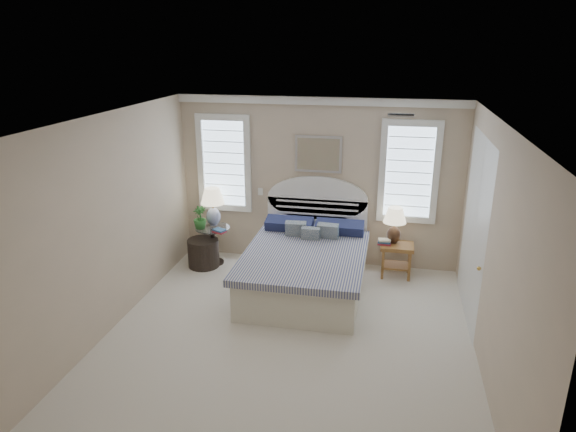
# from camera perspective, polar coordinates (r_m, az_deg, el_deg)

# --- Properties ---
(floor) EXTENTS (4.50, 5.00, 0.01)m
(floor) POSITION_cam_1_polar(r_m,az_deg,el_deg) (6.50, -0.18, -13.70)
(floor) COLOR silver
(floor) RESTS_ON ground
(ceiling) EXTENTS (4.50, 5.00, 0.01)m
(ceiling) POSITION_cam_1_polar(r_m,az_deg,el_deg) (5.53, -0.21, 10.58)
(ceiling) COLOR white
(ceiling) RESTS_ON wall_back
(wall_back) EXTENTS (4.50, 0.02, 2.70)m
(wall_back) POSITION_cam_1_polar(r_m,az_deg,el_deg) (8.22, 3.36, 3.72)
(wall_back) COLOR beige
(wall_back) RESTS_ON floor
(wall_left) EXTENTS (0.02, 5.00, 2.70)m
(wall_left) POSITION_cam_1_polar(r_m,az_deg,el_deg) (6.68, -19.45, -0.99)
(wall_left) COLOR beige
(wall_left) RESTS_ON floor
(wall_right) EXTENTS (0.02, 5.00, 2.70)m
(wall_right) POSITION_cam_1_polar(r_m,az_deg,el_deg) (5.88, 21.85, -3.98)
(wall_right) COLOR beige
(wall_right) RESTS_ON floor
(crown_molding) EXTENTS (4.50, 0.08, 0.12)m
(crown_molding) POSITION_cam_1_polar(r_m,az_deg,el_deg) (7.94, 3.50, 12.66)
(crown_molding) COLOR white
(crown_molding) RESTS_ON wall_back
(hvac_vent) EXTENTS (0.30, 0.20, 0.02)m
(hvac_vent) POSITION_cam_1_polar(r_m,az_deg,el_deg) (6.21, 12.46, 10.88)
(hvac_vent) COLOR #B2B2B2
(hvac_vent) RESTS_ON ceiling
(switch_plate) EXTENTS (0.08, 0.01, 0.12)m
(switch_plate) POSITION_cam_1_polar(r_m,az_deg,el_deg) (8.44, -3.08, 2.72)
(switch_plate) COLOR white
(switch_plate) RESTS_ON wall_back
(window_left) EXTENTS (0.90, 0.06, 1.60)m
(window_left) POSITION_cam_1_polar(r_m,az_deg,el_deg) (8.49, -7.09, 5.84)
(window_left) COLOR silver
(window_left) RESTS_ON wall_back
(window_right) EXTENTS (0.90, 0.06, 1.60)m
(window_right) POSITION_cam_1_polar(r_m,az_deg,el_deg) (8.07, 13.29, 4.78)
(window_right) COLOR silver
(window_right) RESTS_ON wall_back
(painting) EXTENTS (0.74, 0.04, 0.58)m
(painting) POSITION_cam_1_polar(r_m,az_deg,el_deg) (8.07, 3.38, 6.87)
(painting) COLOR silver
(painting) RESTS_ON wall_back
(closet_door) EXTENTS (0.02, 1.80, 2.40)m
(closet_door) POSITION_cam_1_polar(r_m,az_deg,el_deg) (7.04, 19.99, -1.36)
(closet_door) COLOR silver
(closet_door) RESTS_ON floor
(bed) EXTENTS (1.72, 2.28, 1.47)m
(bed) POSITION_cam_1_polar(r_m,az_deg,el_deg) (7.58, 2.07, -5.38)
(bed) COLOR beige
(bed) RESTS_ON floor
(side_table_left) EXTENTS (0.56, 0.56, 0.63)m
(side_table_left) POSITION_cam_1_polar(r_m,az_deg,el_deg) (8.50, -8.31, -2.80)
(side_table_left) COLOR black
(side_table_left) RESTS_ON floor
(nightstand_right) EXTENTS (0.50, 0.40, 0.53)m
(nightstand_right) POSITION_cam_1_polar(r_m,az_deg,el_deg) (8.13, 11.99, -4.06)
(nightstand_right) COLOR #996432
(nightstand_right) RESTS_ON floor
(floor_pot) EXTENTS (0.58, 0.58, 0.46)m
(floor_pot) POSITION_cam_1_polar(r_m,az_deg,el_deg) (8.47, -9.37, -4.06)
(floor_pot) COLOR black
(floor_pot) RESTS_ON floor
(lamp_left) EXTENTS (0.43, 0.43, 0.63)m
(lamp_left) POSITION_cam_1_polar(r_m,az_deg,el_deg) (8.41, -8.36, 1.51)
(lamp_left) COLOR silver
(lamp_left) RESTS_ON side_table_left
(lamp_right) EXTENTS (0.40, 0.40, 0.57)m
(lamp_right) POSITION_cam_1_polar(r_m,az_deg,el_deg) (8.02, 11.76, -0.57)
(lamp_right) COLOR black
(lamp_right) RESTS_ON nightstand_right
(potted_plant) EXTENTS (0.24, 0.24, 0.37)m
(potted_plant) POSITION_cam_1_polar(r_m,az_deg,el_deg) (8.33, -9.77, -0.17)
(potted_plant) COLOR #33752E
(potted_plant) RESTS_ON side_table_left
(books_left) EXTENTS (0.23, 0.20, 0.05)m
(books_left) POSITION_cam_1_polar(r_m,az_deg,el_deg) (8.17, -7.64, -1.65)
(books_left) COLOR maroon
(books_left) RESTS_ON side_table_left
(books_right) EXTENTS (0.21, 0.15, 0.08)m
(books_right) POSITION_cam_1_polar(r_m,az_deg,el_deg) (8.03, 10.65, -2.84)
(books_right) COLOR maroon
(books_right) RESTS_ON nightstand_right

